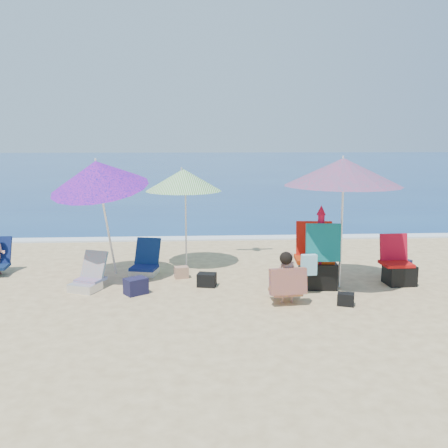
{
  "coord_description": "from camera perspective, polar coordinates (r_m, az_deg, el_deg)",
  "views": [
    {
      "loc": [
        -0.82,
        -7.59,
        2.58
      ],
      "look_at": [
        -0.3,
        1.0,
        1.1
      ],
      "focal_mm": 39.97,
      "sensor_mm": 36.0,
      "label": 1
    }
  ],
  "objects": [
    {
      "name": "umbrella_blue",
      "position": [
        9.11,
        -14.24,
        5.48
      ],
      "size": [
        2.3,
        2.33,
        2.38
      ],
      "color": "silver",
      "rests_on": "ground"
    },
    {
      "name": "sea",
      "position": [
        52.66,
        -2.58,
        6.89
      ],
      "size": [
        120.0,
        80.0,
        0.12
      ],
      "color": "navy",
      "rests_on": "ground"
    },
    {
      "name": "person_center",
      "position": [
        7.94,
        7.23,
        -6.19
      ],
      "size": [
        0.6,
        0.55,
        0.84
      ],
      "color": "tan",
      "rests_on": "ground"
    },
    {
      "name": "chair_rainbow",
      "position": [
        8.98,
        -15.24,
        -6.18
      ],
      "size": [
        0.66,
        0.76,
        0.63
      ],
      "color": "#CA474A",
      "rests_on": "ground"
    },
    {
      "name": "bag_black_a",
      "position": [
        8.85,
        -1.99,
        -6.4
      ],
      "size": [
        0.36,
        0.3,
        0.24
      ],
      "color": "black",
      "rests_on": "ground"
    },
    {
      "name": "chair_navy",
      "position": [
        9.71,
        -9.03,
        -4.67
      ],
      "size": [
        0.61,
        0.75,
        0.67
      ],
      "color": "#0E1A4F",
      "rests_on": "ground"
    },
    {
      "name": "foam",
      "position": [
        12.97,
        0.23,
        -1.62
      ],
      "size": [
        120.0,
        0.5,
        0.04
      ],
      "color": "white",
      "rests_on": "ground"
    },
    {
      "name": "bag_black_b",
      "position": [
        8.1,
        13.75,
        -8.37
      ],
      "size": [
        0.3,
        0.25,
        0.2
      ],
      "color": "black",
      "rests_on": "ground"
    },
    {
      "name": "camp_chair_left",
      "position": [
        9.48,
        19.31,
        -4.93
      ],
      "size": [
        0.59,
        0.54,
        0.88
      ],
      "color": "#B00D0C",
      "rests_on": "ground"
    },
    {
      "name": "bag_navy_b",
      "position": [
        10.02,
        19.27,
        -4.77
      ],
      "size": [
        0.53,
        0.49,
        0.32
      ],
      "color": "#1B1E3D",
      "rests_on": "ground"
    },
    {
      "name": "umbrella_striped",
      "position": [
        9.93,
        -4.65,
        5.03
      ],
      "size": [
        1.73,
        1.73,
        2.02
      ],
      "color": "silver",
      "rests_on": "ground"
    },
    {
      "name": "ground",
      "position": [
        8.06,
        2.59,
        -8.93
      ],
      "size": [
        120.0,
        120.0,
        0.0
      ],
      "color": "#D8BC84",
      "rests_on": "ground"
    },
    {
      "name": "bag_tan",
      "position": [
        9.4,
        -4.89,
        -5.52
      ],
      "size": [
        0.28,
        0.23,
        0.21
      ],
      "color": "#A6795E",
      "rests_on": "ground"
    },
    {
      "name": "furled_umbrella",
      "position": [
        8.65,
        10.97,
        -2.22
      ],
      "size": [
        0.19,
        0.19,
        1.48
      ],
      "color": "#B90D2B",
      "rests_on": "ground"
    },
    {
      "name": "camp_chair_right",
      "position": [
        8.87,
        10.62,
        -4.46
      ],
      "size": [
        0.73,
        0.93,
        1.18
      ],
      "color": "#A72F0B",
      "rests_on": "ground"
    },
    {
      "name": "umbrella_turquoise",
      "position": [
        8.71,
        13.47,
        5.8
      ],
      "size": [
        2.02,
        2.02,
        2.29
      ],
      "color": "white",
      "rests_on": "ground"
    },
    {
      "name": "bag_navy_a",
      "position": [
        8.54,
        -10.05,
        -7.01
      ],
      "size": [
        0.44,
        0.41,
        0.28
      ],
      "color": "#191834",
      "rests_on": "ground"
    }
  ]
}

